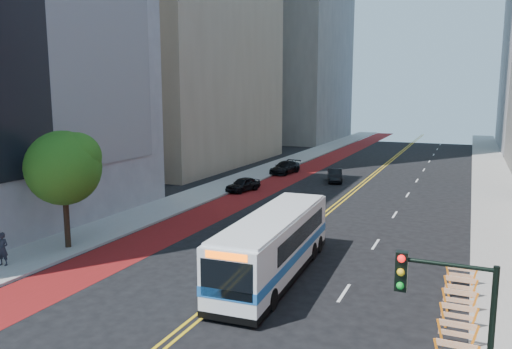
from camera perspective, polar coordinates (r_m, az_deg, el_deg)
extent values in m
plane|color=black|center=(19.99, -8.48, -17.22)|extent=(160.00, 160.00, 0.00)
cube|color=gray|center=(50.79, -2.22, -0.75)|extent=(4.00, 140.00, 0.15)
cube|color=gray|center=(46.04, 25.88, -2.72)|extent=(4.00, 140.00, 0.15)
cube|color=#64120E|center=(49.28, 1.88, -1.14)|extent=(3.60, 140.00, 0.01)
cube|color=gold|center=(47.02, 10.90, -1.81)|extent=(0.14, 140.00, 0.01)
cube|color=gold|center=(46.94, 11.33, -1.84)|extent=(0.14, 140.00, 0.01)
cube|color=silver|center=(23.41, 10.02, -13.17)|extent=(0.14, 2.20, 0.01)
cube|color=silver|center=(30.82, 13.50, -7.75)|extent=(0.14, 2.20, 0.01)
cube|color=silver|center=(38.47, 15.57, -4.44)|extent=(0.14, 2.20, 0.01)
cube|color=silver|center=(46.24, 16.94, -2.23)|extent=(0.14, 2.20, 0.01)
cube|color=silver|center=(54.08, 17.91, -0.66)|extent=(0.14, 2.20, 0.01)
cube|color=silver|center=(61.95, 18.63, 0.52)|extent=(0.14, 2.20, 0.01)
cube|color=silver|center=(69.86, 19.19, 1.42)|extent=(0.14, 2.20, 0.01)
cube|color=silver|center=(77.78, 19.64, 2.15)|extent=(0.14, 2.20, 0.01)
cube|color=silver|center=(85.72, 20.00, 2.74)|extent=(0.14, 2.20, 0.01)
cube|color=silver|center=(93.67, 20.30, 3.23)|extent=(0.14, 2.20, 0.01)
cube|color=silver|center=(101.63, 20.56, 3.64)|extent=(0.14, 2.20, 0.01)
cube|color=orange|center=(18.08, 21.93, -17.63)|extent=(1.25, 0.05, 0.22)
cube|color=orange|center=(19.66, 20.32, -16.58)|extent=(0.32, 0.06, 0.99)
cube|color=orange|center=(19.66, 23.66, -16.79)|extent=(0.32, 0.06, 0.99)
cube|color=orange|center=(19.48, 22.07, -15.63)|extent=(1.25, 0.05, 0.22)
cube|color=orange|center=(19.63, 22.00, -16.56)|extent=(1.25, 0.05, 0.18)
cube|color=orange|center=(21.07, 20.57, -14.79)|extent=(0.32, 0.06, 0.99)
cube|color=orange|center=(21.07, 23.66, -14.99)|extent=(0.32, 0.06, 0.99)
cube|color=orange|center=(20.91, 22.18, -13.89)|extent=(1.25, 0.05, 0.22)
cube|color=orange|center=(21.04, 22.12, -14.77)|extent=(1.25, 0.05, 0.18)
cube|color=orange|center=(22.50, 20.78, -13.24)|extent=(0.32, 0.06, 0.99)
cube|color=orange|center=(22.50, 23.65, -13.42)|extent=(0.32, 0.06, 0.99)
cube|color=orange|center=(22.35, 22.28, -12.38)|extent=(1.25, 0.05, 0.22)
cube|color=orange|center=(22.48, 22.22, -13.21)|extent=(1.25, 0.05, 0.18)
cube|color=orange|center=(23.95, 20.96, -11.87)|extent=(0.32, 0.06, 0.99)
cube|color=orange|center=(23.95, 23.65, -12.04)|extent=(0.32, 0.06, 0.99)
cube|color=orange|center=(23.80, 22.36, -11.05)|extent=(1.25, 0.05, 0.22)
cube|color=orange|center=(23.92, 22.31, -11.84)|extent=(1.25, 0.05, 0.18)
cube|color=orange|center=(25.40, 21.12, -10.65)|extent=(0.32, 0.06, 0.99)
cube|color=orange|center=(25.40, 23.64, -10.81)|extent=(0.32, 0.06, 0.99)
cube|color=orange|center=(25.27, 22.44, -9.88)|extent=(1.25, 0.05, 0.22)
cube|color=orange|center=(25.38, 22.39, -10.63)|extent=(1.25, 0.05, 0.18)
cylinder|color=black|center=(30.55, -20.82, -4.86)|extent=(0.32, 0.32, 3.20)
sphere|color=#204E10|center=(29.99, -21.15, 0.71)|extent=(4.20, 4.20, 4.20)
sphere|color=#204E10|center=(29.79, -19.85, 1.89)|extent=(2.80, 2.80, 2.80)
sphere|color=#204E10|center=(30.08, -22.27, 1.43)|extent=(2.40, 2.40, 2.40)
cylinder|color=black|center=(12.24, 21.07, -9.59)|extent=(2.00, 0.10, 0.10)
cube|color=black|center=(12.40, 16.29, -10.55)|extent=(0.28, 0.22, 0.95)
sphere|color=red|center=(12.16, 16.29, -9.21)|extent=(0.18, 0.18, 0.18)
sphere|color=yellow|center=(12.27, 16.22, -10.68)|extent=(0.18, 0.18, 0.18)
sphere|color=#0CA526|center=(12.38, 16.15, -12.12)|extent=(0.18, 0.18, 0.18)
cube|color=silver|center=(24.39, 2.07, -7.93)|extent=(2.99, 11.45, 2.70)
cube|color=#1D5CA9|center=(24.51, 2.07, -8.82)|extent=(3.03, 11.49, 0.43)
cube|color=black|center=(24.95, 2.64, -6.46)|extent=(2.88, 8.05, 0.90)
cube|color=black|center=(19.34, -3.38, -11.94)|extent=(2.17, 0.20, 1.51)
cube|color=black|center=(29.51, 5.58, -4.12)|extent=(1.97, 0.19, 0.95)
cube|color=#FF5905|center=(19.01, -3.42, -9.29)|extent=(1.72, 0.16, 0.28)
cube|color=silver|center=(24.01, 2.09, -4.74)|extent=(2.84, 10.88, 0.11)
cube|color=black|center=(24.82, 2.06, -10.90)|extent=(3.02, 11.48, 0.28)
cylinder|color=black|center=(22.00, -3.88, -13.23)|extent=(0.33, 0.96, 0.95)
cylinder|color=black|center=(21.24, 1.78, -14.07)|extent=(0.33, 0.96, 0.95)
cylinder|color=black|center=(27.96, 1.96, -8.25)|extent=(0.33, 0.96, 0.95)
cylinder|color=black|center=(27.37, 6.45, -8.70)|extent=(0.33, 0.96, 0.95)
cylinder|color=black|center=(29.20, 2.83, -7.49)|extent=(0.33, 0.96, 0.95)
cylinder|color=black|center=(28.63, 7.13, -7.90)|extent=(0.33, 0.96, 0.95)
imported|color=black|center=(45.73, -1.49, -1.14)|extent=(2.42, 4.04, 1.29)
imported|color=black|center=(51.25, 8.99, -0.11)|extent=(2.48, 4.19, 1.30)
imported|color=black|center=(55.92, 3.33, 0.80)|extent=(2.56, 4.98, 1.38)
imported|color=black|center=(28.86, -26.97, -7.60)|extent=(0.69, 0.52, 1.72)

